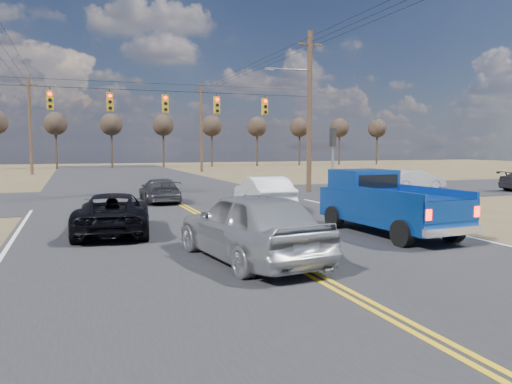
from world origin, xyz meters
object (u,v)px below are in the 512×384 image
object	(u,v)px
white_car_queue	(263,194)
dgrey_car_queue	(160,190)
pickup_truck	(386,204)
silver_suv	(250,226)
black_suv	(113,213)
cross_car_east_near	(416,180)

from	to	relation	value
white_car_queue	dgrey_car_queue	bearing A→B (deg)	-48.02
pickup_truck	white_car_queue	distance (m)	7.24
pickup_truck	silver_suv	xyz separation A→B (m)	(-5.52, -2.17, -0.10)
silver_suv	black_suv	xyz separation A→B (m)	(-2.93, 5.31, -0.22)
black_suv	white_car_queue	xyz separation A→B (m)	(6.82, 3.92, 0.09)
dgrey_car_queue	black_suv	bearing A→B (deg)	72.37
black_suv	white_car_queue	bearing A→B (deg)	-142.81
pickup_truck	white_car_queue	size ratio (longest dim) A/B	1.20
dgrey_car_queue	cross_car_east_near	xyz separation A→B (m)	(17.81, 2.30, 0.02)
white_car_queue	cross_car_east_near	size ratio (longest dim) A/B	1.20
pickup_truck	black_suv	xyz separation A→B (m)	(-8.45, 3.13, -0.32)
silver_suv	white_car_queue	bearing A→B (deg)	-121.07
dgrey_car_queue	silver_suv	bearing A→B (deg)	90.69
dgrey_car_queue	cross_car_east_near	bearing A→B (deg)	-171.79
pickup_truck	cross_car_east_near	distance (m)	18.90
black_suv	dgrey_car_queue	world-z (taller)	black_suv
black_suv	white_car_queue	world-z (taller)	white_car_queue
silver_suv	white_car_queue	world-z (taller)	silver_suv
pickup_truck	cross_car_east_near	size ratio (longest dim) A/B	1.44
silver_suv	cross_car_east_near	bearing A→B (deg)	-145.46
white_car_queue	dgrey_car_queue	distance (m)	6.29
black_suv	dgrey_car_queue	size ratio (longest dim) A/B	1.15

